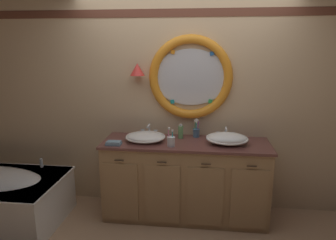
{
  "coord_description": "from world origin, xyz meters",
  "views": [
    {
      "loc": [
        0.25,
        -3.04,
        1.96
      ],
      "look_at": [
        -0.14,
        0.25,
        1.16
      ],
      "focal_mm": 32.76,
      "sensor_mm": 36.0,
      "label": 1
    }
  ],
  "objects_px": {
    "sink_basin_left": "(145,137)",
    "toothbrush_holder_left": "(171,141)",
    "toothbrush_holder_right": "(196,132)",
    "folded_hand_towel": "(114,143)",
    "sink_basin_right": "(227,138)",
    "soap_dispenser": "(181,132)"
  },
  "relations": [
    {
      "from": "sink_basin_left",
      "to": "toothbrush_holder_left",
      "type": "xyz_separation_m",
      "value": [
        0.31,
        -0.15,
        0.01
      ]
    },
    {
      "from": "toothbrush_holder_right",
      "to": "folded_hand_towel",
      "type": "relative_size",
      "value": 1.31
    },
    {
      "from": "sink_basin_left",
      "to": "toothbrush_holder_left",
      "type": "height_order",
      "value": "toothbrush_holder_left"
    },
    {
      "from": "toothbrush_holder_left",
      "to": "sink_basin_right",
      "type": "bearing_deg",
      "value": 13.54
    },
    {
      "from": "folded_hand_towel",
      "to": "soap_dispenser",
      "type": "bearing_deg",
      "value": 25.13
    },
    {
      "from": "toothbrush_holder_right",
      "to": "soap_dispenser",
      "type": "height_order",
      "value": "toothbrush_holder_right"
    },
    {
      "from": "toothbrush_holder_left",
      "to": "soap_dispenser",
      "type": "xyz_separation_m",
      "value": [
        0.08,
        0.31,
        0.02
      ]
    },
    {
      "from": "sink_basin_right",
      "to": "soap_dispenser",
      "type": "distance_m",
      "value": 0.55
    },
    {
      "from": "folded_hand_towel",
      "to": "toothbrush_holder_left",
      "type": "bearing_deg",
      "value": 2.12
    },
    {
      "from": "sink_basin_right",
      "to": "toothbrush_holder_left",
      "type": "relative_size",
      "value": 2.21
    },
    {
      "from": "toothbrush_holder_left",
      "to": "sink_basin_left",
      "type": "bearing_deg",
      "value": 154.72
    },
    {
      "from": "sink_basin_right",
      "to": "toothbrush_holder_left",
      "type": "bearing_deg",
      "value": -166.46
    },
    {
      "from": "sink_basin_right",
      "to": "folded_hand_towel",
      "type": "bearing_deg",
      "value": -172.21
    },
    {
      "from": "folded_hand_towel",
      "to": "toothbrush_holder_right",
      "type": "bearing_deg",
      "value": 24.34
    },
    {
      "from": "soap_dispenser",
      "to": "sink_basin_right",
      "type": "bearing_deg",
      "value": -17.42
    },
    {
      "from": "sink_basin_right",
      "to": "toothbrush_holder_left",
      "type": "height_order",
      "value": "toothbrush_holder_left"
    },
    {
      "from": "sink_basin_right",
      "to": "soap_dispenser",
      "type": "relative_size",
      "value": 2.61
    },
    {
      "from": "sink_basin_right",
      "to": "toothbrush_holder_left",
      "type": "distance_m",
      "value": 0.62
    },
    {
      "from": "toothbrush_holder_left",
      "to": "soap_dispenser",
      "type": "distance_m",
      "value": 0.32
    },
    {
      "from": "toothbrush_holder_left",
      "to": "folded_hand_towel",
      "type": "bearing_deg",
      "value": -177.88
    },
    {
      "from": "toothbrush_holder_left",
      "to": "folded_hand_towel",
      "type": "distance_m",
      "value": 0.63
    },
    {
      "from": "sink_basin_left",
      "to": "toothbrush_holder_left",
      "type": "distance_m",
      "value": 0.34
    }
  ]
}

